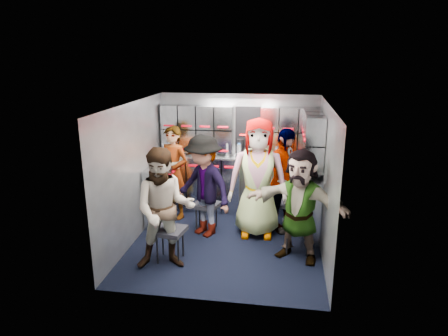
# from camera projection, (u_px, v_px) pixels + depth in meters

# --- Properties ---
(floor) EXTENTS (3.00, 3.00, 0.00)m
(floor) POSITION_uv_depth(u_px,v_px,m) (226.00, 242.00, 6.09)
(floor) COLOR black
(floor) RESTS_ON ground
(wall_back) EXTENTS (2.80, 0.04, 2.10)m
(wall_back) POSITION_uv_depth(u_px,v_px,m) (239.00, 152.00, 7.22)
(wall_back) COLOR gray
(wall_back) RESTS_ON ground
(wall_left) EXTENTS (0.04, 3.00, 2.10)m
(wall_left) POSITION_uv_depth(u_px,v_px,m) (135.00, 173.00, 6.00)
(wall_left) COLOR gray
(wall_left) RESTS_ON ground
(wall_right) EXTENTS (0.04, 3.00, 2.10)m
(wall_right) POSITION_uv_depth(u_px,v_px,m) (325.00, 181.00, 5.59)
(wall_right) COLOR gray
(wall_right) RESTS_ON ground
(ceiling) EXTENTS (2.80, 3.00, 0.02)m
(ceiling) POSITION_uv_depth(u_px,v_px,m) (227.00, 104.00, 5.51)
(ceiling) COLOR silver
(ceiling) RESTS_ON wall_back
(cart_bank_back) EXTENTS (2.68, 0.38, 0.99)m
(cart_bank_back) POSITION_uv_depth(u_px,v_px,m) (237.00, 185.00, 7.18)
(cart_bank_back) COLOR #8F949D
(cart_bank_back) RESTS_ON ground
(cart_bank_left) EXTENTS (0.38, 0.76, 0.99)m
(cart_bank_left) POSITION_uv_depth(u_px,v_px,m) (161.00, 195.00, 6.66)
(cart_bank_left) COLOR #8F949D
(cart_bank_left) RESTS_ON ground
(counter) EXTENTS (2.68, 0.42, 0.03)m
(counter) POSITION_uv_depth(u_px,v_px,m) (237.00, 157.00, 7.03)
(counter) COLOR silver
(counter) RESTS_ON cart_bank_back
(locker_bank_back) EXTENTS (2.68, 0.28, 0.82)m
(locker_bank_back) POSITION_uv_depth(u_px,v_px,m) (238.00, 130.00, 6.96)
(locker_bank_back) COLOR #8F949D
(locker_bank_back) RESTS_ON wall_back
(locker_bank_right) EXTENTS (0.28, 1.00, 0.82)m
(locker_bank_right) POSITION_uv_depth(u_px,v_px,m) (313.00, 140.00, 6.16)
(locker_bank_right) COLOR #8F949D
(locker_bank_right) RESTS_ON wall_right
(right_cabinet) EXTENTS (0.28, 1.20, 1.00)m
(right_cabinet) POSITION_uv_depth(u_px,v_px,m) (310.00, 202.00, 6.34)
(right_cabinet) COLOR #8F949D
(right_cabinet) RESTS_ON ground
(coffee_niche) EXTENTS (0.46, 0.16, 0.84)m
(coffee_niche) POSITION_uv_depth(u_px,v_px,m) (248.00, 131.00, 6.99)
(coffee_niche) COLOR black
(coffee_niche) RESTS_ON wall_back
(red_latch_strip) EXTENTS (2.60, 0.02, 0.03)m
(red_latch_strip) POSITION_uv_depth(u_px,v_px,m) (236.00, 168.00, 6.88)
(red_latch_strip) COLOR #B80415
(red_latch_strip) RESTS_ON cart_bank_back
(jump_seat_near_left) EXTENTS (0.45, 0.44, 0.47)m
(jump_seat_near_left) POSITION_uv_depth(u_px,v_px,m) (170.00, 232.00, 5.46)
(jump_seat_near_left) COLOR black
(jump_seat_near_left) RESTS_ON ground
(jump_seat_mid_left) EXTENTS (0.47, 0.45, 0.45)m
(jump_seat_mid_left) POSITION_uv_depth(u_px,v_px,m) (206.00, 206.00, 6.44)
(jump_seat_mid_left) COLOR black
(jump_seat_mid_left) RESTS_ON ground
(jump_seat_center) EXTENTS (0.41, 0.39, 0.46)m
(jump_seat_center) POSITION_uv_depth(u_px,v_px,m) (258.00, 206.00, 6.45)
(jump_seat_center) COLOR black
(jump_seat_center) RESTS_ON ground
(jump_seat_mid_right) EXTENTS (0.44, 0.43, 0.41)m
(jump_seat_mid_right) POSITION_uv_depth(u_px,v_px,m) (282.00, 204.00, 6.63)
(jump_seat_mid_right) COLOR black
(jump_seat_mid_right) RESTS_ON ground
(jump_seat_near_right) EXTENTS (0.44, 0.43, 0.46)m
(jump_seat_near_right) POSITION_uv_depth(u_px,v_px,m) (298.00, 226.00, 5.69)
(jump_seat_near_right) COLOR black
(jump_seat_near_right) RESTS_ON ground
(attendant_standing) EXTENTS (0.69, 0.58, 1.61)m
(attendant_standing) POSITION_uv_depth(u_px,v_px,m) (173.00, 173.00, 6.84)
(attendant_standing) COLOR black
(attendant_standing) RESTS_ON ground
(attendant_arc_a) EXTENTS (0.93, 0.80, 1.65)m
(attendant_arc_a) POSITION_uv_depth(u_px,v_px,m) (165.00, 210.00, 5.18)
(attendant_arc_a) COLOR black
(attendant_arc_a) RESTS_ON ground
(attendant_arc_b) EXTENTS (1.20, 1.07, 1.61)m
(attendant_arc_b) POSITION_uv_depth(u_px,v_px,m) (204.00, 186.00, 6.16)
(attendant_arc_b) COLOR black
(attendant_arc_b) RESTS_ON ground
(attendant_arc_c) EXTENTS (0.94, 0.64, 1.86)m
(attendant_arc_c) POSITION_uv_depth(u_px,v_px,m) (258.00, 178.00, 6.13)
(attendant_arc_c) COLOR black
(attendant_arc_c) RESTS_ON ground
(attendant_arc_d) EXTENTS (1.02, 0.94, 1.68)m
(attendant_arc_d) POSITION_uv_depth(u_px,v_px,m) (283.00, 180.00, 6.32)
(attendant_arc_d) COLOR black
(attendant_arc_d) RESTS_ON ground
(attendant_arc_e) EXTENTS (1.53, 0.98, 1.57)m
(attendant_arc_e) POSITION_uv_depth(u_px,v_px,m) (299.00, 206.00, 5.42)
(attendant_arc_e) COLOR black
(attendant_arc_e) RESTS_ON ground
(bottle_left) EXTENTS (0.07, 0.07, 0.24)m
(bottle_left) POSITION_uv_depth(u_px,v_px,m) (227.00, 150.00, 6.97)
(bottle_left) COLOR white
(bottle_left) RESTS_ON counter
(bottle_mid) EXTENTS (0.07, 0.07, 0.23)m
(bottle_mid) POSITION_uv_depth(u_px,v_px,m) (239.00, 151.00, 6.94)
(bottle_mid) COLOR white
(bottle_mid) RESTS_ON counter
(bottle_right) EXTENTS (0.07, 0.07, 0.22)m
(bottle_right) POSITION_uv_depth(u_px,v_px,m) (276.00, 152.00, 6.85)
(bottle_right) COLOR white
(bottle_right) RESTS_ON counter
(cup_left) EXTENTS (0.07, 0.07, 0.09)m
(cup_left) POSITION_uv_depth(u_px,v_px,m) (200.00, 153.00, 7.05)
(cup_left) COLOR #CAB28E
(cup_left) RESTS_ON counter
(cup_right) EXTENTS (0.08, 0.08, 0.11)m
(cup_right) POSITION_uv_depth(u_px,v_px,m) (269.00, 155.00, 6.87)
(cup_right) COLOR #CAB28E
(cup_right) RESTS_ON counter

